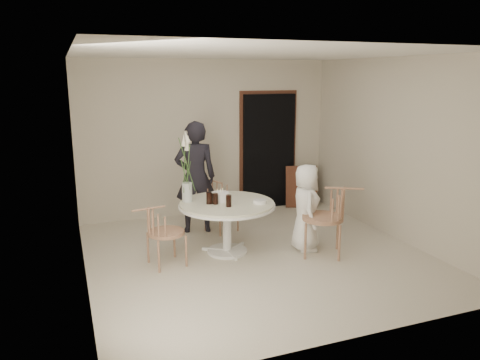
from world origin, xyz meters
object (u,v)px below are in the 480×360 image
object	(u,v)px
chair_right	(333,211)
flower_vase	(187,177)
boy	(306,208)
table	(227,210)
birthday_cake	(220,197)
chair_far	(217,198)
chair_left	(158,228)
girl	(195,177)

from	to	relation	value
chair_right	flower_vase	size ratio (longest dim) A/B	0.98
boy	flower_vase	distance (m)	1.72
table	birthday_cake	world-z (taller)	birthday_cake
table	boy	bearing A→B (deg)	-14.69
chair_far	chair_right	distance (m)	1.98
table	chair_left	distance (m)	1.01
chair_right	flower_vase	bearing A→B (deg)	-85.03
table	boy	distance (m)	1.11
chair_far	girl	world-z (taller)	girl
table	flower_vase	bearing A→B (deg)	154.93
girl	birthday_cake	world-z (taller)	girl
chair_far	birthday_cake	distance (m)	0.98
chair_right	boy	xyz separation A→B (m)	(-0.25, 0.31, -0.01)
chair_right	boy	size ratio (longest dim) A/B	0.79
birthday_cake	flower_vase	xyz separation A→B (m)	(-0.44, 0.13, 0.29)
table	birthday_cake	size ratio (longest dim) A/B	5.35
girl	boy	xyz separation A→B (m)	(1.23, -1.33, -0.26)
girl	chair_far	bearing A→B (deg)	-176.11
chair_right	chair_left	bearing A→B (deg)	-71.41
girl	birthday_cake	xyz separation A→B (m)	(0.09, -0.94, -0.09)
chair_right	flower_vase	xyz separation A→B (m)	(-1.82, 0.83, 0.45)
girl	boy	bearing A→B (deg)	142.59
table	chair_left	size ratio (longest dim) A/B	1.62
chair_left	boy	distance (m)	2.07
boy	chair_right	bearing A→B (deg)	-124.52
flower_vase	chair_far	bearing A→B (deg)	48.93
chair_far	flower_vase	size ratio (longest dim) A/B	0.81
chair_left	girl	size ratio (longest dim) A/B	0.47
birthday_cake	flower_vase	distance (m)	0.54
chair_left	girl	distance (m)	1.51
chair_far	flower_vase	bearing A→B (deg)	-152.70
chair_right	chair_left	size ratio (longest dim) A/B	1.19
table	girl	world-z (taller)	girl
chair_left	birthday_cake	bearing A→B (deg)	-85.18
chair_far	girl	size ratio (longest dim) A/B	0.46
chair_left	chair_right	bearing A→B (deg)	-111.44
chair_far	birthday_cake	bearing A→B (deg)	-126.46
chair_far	boy	distance (m)	1.58
boy	flower_vase	size ratio (longest dim) A/B	1.24
chair_left	flower_vase	size ratio (longest dim) A/B	0.82
boy	birthday_cake	size ratio (longest dim) A/B	4.97
chair_far	boy	bearing A→B (deg)	-77.11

